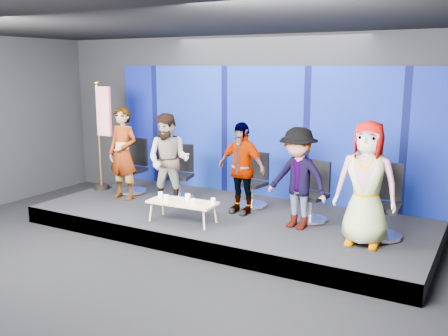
{
  "coord_description": "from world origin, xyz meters",
  "views": [
    {
      "loc": [
        4.14,
        -5.07,
        2.9
      ],
      "look_at": [
        -0.05,
        2.4,
        1.14
      ],
      "focal_mm": 40.0,
      "sensor_mm": 36.0,
      "label": 1
    }
  ],
  "objects": [
    {
      "name": "chair_a",
      "position": [
        -2.48,
        2.84,
        0.67
      ],
      "size": [
        0.64,
        0.64,
        1.12
      ],
      "rotation": [
        0.0,
        0.0,
        -0.01
      ],
      "color": "silver",
      "rests_on": "riser"
    },
    {
      "name": "panelist_e",
      "position": [
        2.5,
        2.06,
        1.22
      ],
      "size": [
        0.92,
        0.61,
        1.84
      ],
      "primitive_type": "imported",
      "rotation": [
        0.0,
        0.0,
        0.03
      ],
      "color": "black",
      "rests_on": "riser"
    },
    {
      "name": "ground",
      "position": [
        0.0,
        0.0,
        0.0
      ],
      "size": [
        10.0,
        10.0,
        0.0
      ],
      "primitive_type": "plane",
      "color": "black",
      "rests_on": "ground"
    },
    {
      "name": "panelist_d",
      "position": [
        1.35,
        2.31,
        1.13
      ],
      "size": [
        1.17,
        0.82,
        1.65
      ],
      "primitive_type": "imported",
      "rotation": [
        0.0,
        0.0,
        -0.2
      ],
      "color": "black",
      "rests_on": "riser"
    },
    {
      "name": "mug_a",
      "position": [
        -0.91,
        1.68,
        0.71
      ],
      "size": [
        0.08,
        0.08,
        0.1
      ],
      "primitive_type": "cylinder",
      "color": "white",
      "rests_on": "coffee_table"
    },
    {
      "name": "coffee_table",
      "position": [
        -0.44,
        1.65,
        0.63
      ],
      "size": [
        1.2,
        0.56,
        0.36
      ],
      "rotation": [
        0.0,
        0.0,
        0.05
      ],
      "color": "tan",
      "rests_on": "riser"
    },
    {
      "name": "panelist_c",
      "position": [
        0.17,
        2.63,
        1.12
      ],
      "size": [
        1.01,
        0.53,
        1.64
      ],
      "primitive_type": "imported",
      "rotation": [
        0.0,
        0.0,
        -0.14
      ],
      "color": "black",
      "rests_on": "riser"
    },
    {
      "name": "panelist_a",
      "position": [
        -2.31,
        2.37,
        1.21
      ],
      "size": [
        0.67,
        0.44,
        1.82
      ],
      "primitive_type": "imported",
      "rotation": [
        0.0,
        0.0,
        -0.01
      ],
      "color": "black",
      "rests_on": "riser"
    },
    {
      "name": "riser",
      "position": [
        0.0,
        2.5,
        0.15
      ],
      "size": [
        7.0,
        3.0,
        0.3
      ],
      "primitive_type": "cube",
      "color": "black",
      "rests_on": "ground"
    },
    {
      "name": "mug_e",
      "position": [
        0.08,
        1.79,
        0.71
      ],
      "size": [
        0.08,
        0.08,
        0.09
      ],
      "primitive_type": "cylinder",
      "color": "white",
      "rests_on": "coffee_table"
    },
    {
      "name": "chair_e",
      "position": [
        2.67,
        2.54,
        0.67
      ],
      "size": [
        0.66,
        0.66,
        1.14
      ],
      "rotation": [
        0.0,
        0.0,
        0.03
      ],
      "color": "silver",
      "rests_on": "riser"
    },
    {
      "name": "chair_d",
      "position": [
        1.45,
        2.81,
        0.64
      ],
      "size": [
        0.68,
        0.68,
        1.02
      ],
      "rotation": [
        0.0,
        0.0,
        -0.2
      ],
      "color": "silver",
      "rests_on": "riser"
    },
    {
      "name": "mug_c",
      "position": [
        -0.41,
        1.77,
        0.72
      ],
      "size": [
        0.09,
        0.09,
        0.11
      ],
      "primitive_type": "cylinder",
      "color": "white",
      "rests_on": "coffee_table"
    },
    {
      "name": "mug_b",
      "position": [
        -0.71,
        1.57,
        0.71
      ],
      "size": [
        0.08,
        0.08,
        0.1
      ],
      "primitive_type": "cylinder",
      "color": "white",
      "rests_on": "coffee_table"
    },
    {
      "name": "chair_b",
      "position": [
        -1.33,
        2.89,
        0.65
      ],
      "size": [
        0.73,
        0.73,
        1.08
      ],
      "rotation": [
        0.0,
        0.0,
        0.23
      ],
      "color": "silver",
      "rests_on": "riser"
    },
    {
      "name": "mug_d",
      "position": [
        -0.19,
        1.62,
        0.7
      ],
      "size": [
        0.07,
        0.07,
        0.09
      ],
      "primitive_type": "cylinder",
      "color": "white",
      "rests_on": "coffee_table"
    },
    {
      "name": "chair_c",
      "position": [
        0.17,
        3.13,
        0.63
      ],
      "size": [
        0.65,
        0.65,
        1.01
      ],
      "rotation": [
        0.0,
        0.0,
        -0.14
      ],
      "color": "silver",
      "rests_on": "riser"
    },
    {
      "name": "panelist_b",
      "position": [
        -1.24,
        2.39,
        1.17
      ],
      "size": [
        0.97,
        0.83,
        1.74
      ],
      "primitive_type": "imported",
      "rotation": [
        0.0,
        0.0,
        0.23
      ],
      "color": "black",
      "rests_on": "riser"
    },
    {
      "name": "flag_stand",
      "position": [
        -3.14,
        2.7,
        1.52
      ],
      "size": [
        0.53,
        0.31,
        2.31
      ],
      "rotation": [
        0.0,
        0.0,
        -0.04
      ],
      "color": "black",
      "rests_on": "riser"
    },
    {
      "name": "backdrop",
      "position": [
        0.0,
        3.95,
        1.6
      ],
      "size": [
        7.0,
        0.08,
        2.6
      ],
      "primitive_type": "cube",
      "color": "#080E5E",
      "rests_on": "riser"
    },
    {
      "name": "room_walls",
      "position": [
        0.0,
        0.0,
        2.43
      ],
      "size": [
        10.02,
        8.02,
        3.51
      ],
      "color": "black",
      "rests_on": "ground"
    }
  ]
}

